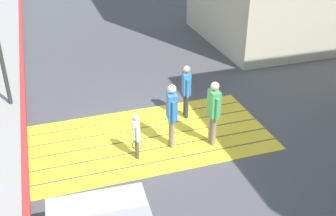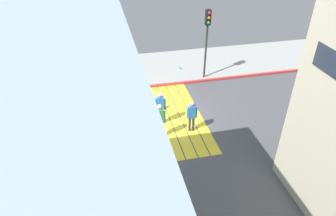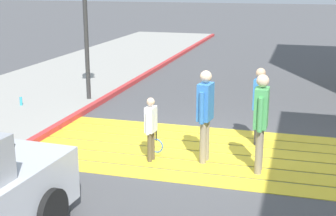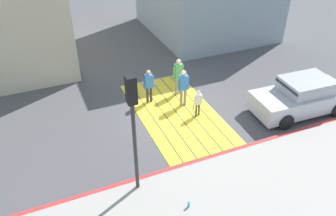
% 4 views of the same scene
% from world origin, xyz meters
% --- Properties ---
extents(ground_plane, '(120.00, 120.00, 0.00)m').
position_xyz_m(ground_plane, '(0.00, 0.00, 0.00)').
color(ground_plane, '#4C4C4F').
extents(crosswalk_stripes, '(6.40, 3.25, 0.01)m').
position_xyz_m(crosswalk_stripes, '(0.00, 0.00, 0.01)').
color(crosswalk_stripes, yellow).
rests_on(crosswalk_stripes, ground).
extents(sidewalk_west, '(4.80, 40.00, 0.12)m').
position_xyz_m(sidewalk_west, '(-5.60, 0.00, 0.06)').
color(sidewalk_west, '#9E9B93').
rests_on(sidewalk_west, ground).
extents(curb_painted, '(0.16, 40.00, 0.13)m').
position_xyz_m(curb_painted, '(-3.25, 0.00, 0.07)').
color(curb_painted, '#BC3333').
rests_on(curb_painted, ground).
extents(car_parked_near_curb, '(2.15, 4.39, 1.57)m').
position_xyz_m(car_parked_near_curb, '(-2.00, -5.04, 0.73)').
color(car_parked_near_curb, silver).
rests_on(car_parked_near_curb, ground).
extents(traffic_light_corner, '(0.39, 0.28, 4.24)m').
position_xyz_m(traffic_light_corner, '(-3.58, 3.02, 3.04)').
color(traffic_light_corner, '#2D2D2D').
rests_on(traffic_light_corner, ground).
extents(water_bottle, '(0.07, 0.07, 0.22)m').
position_xyz_m(water_bottle, '(-5.02, 1.85, 0.23)').
color(water_bottle, '#33A5BF').
rests_on(water_bottle, sidewalk_west).
extents(pedestrian_adult_lead, '(0.27, 0.51, 1.77)m').
position_xyz_m(pedestrian_adult_lead, '(0.43, -0.53, 1.03)').
color(pedestrian_adult_lead, gray).
rests_on(pedestrian_adult_lead, ground).
extents(pedestrian_adult_trailing, '(0.23, 0.52, 1.79)m').
position_xyz_m(pedestrian_adult_trailing, '(1.47, -0.76, 1.04)').
color(pedestrian_adult_trailing, gray).
rests_on(pedestrian_adult_trailing, ground).
extents(pedestrian_adult_side, '(0.25, 0.48, 1.63)m').
position_xyz_m(pedestrian_adult_side, '(1.31, 0.78, 0.95)').
color(pedestrian_adult_side, '#333338').
rests_on(pedestrian_adult_side, ground).
extents(pedestrian_child_with_racket, '(0.29, 0.39, 1.25)m').
position_xyz_m(pedestrian_child_with_racket, '(-0.55, -0.75, 0.70)').
color(pedestrian_child_with_racket, brown).
rests_on(pedestrian_child_with_racket, ground).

